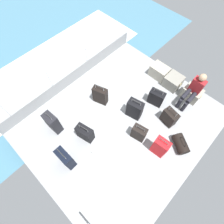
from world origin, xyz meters
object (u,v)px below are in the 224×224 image
(suitcase_4, at_px, (169,117))
(suitcase_8, at_px, (53,123))
(cargo_crate_1, at_px, (173,81))
(cargo_crate_2, at_px, (192,94))
(cargo_crate_0, at_px, (159,72))
(suitcase_1, at_px, (156,98))
(suitcase_5, at_px, (66,158))
(paper_cup, at_px, (93,151))
(suitcase_0, at_px, (160,147))
(passenger_seated, at_px, (194,90))
(duffel_bag, at_px, (181,144))
(suitcase_7, at_px, (135,109))
(suitcase_2, at_px, (85,133))
(suitcase_3, at_px, (139,133))
(suitcase_6, at_px, (100,95))

(suitcase_4, distance_m, suitcase_8, 3.19)
(cargo_crate_1, relative_size, cargo_crate_2, 0.95)
(cargo_crate_0, distance_m, suitcase_8, 3.67)
(suitcase_1, distance_m, suitcase_5, 3.03)
(paper_cup, bearing_deg, suitcase_0, 45.02)
(passenger_seated, bearing_deg, duffel_bag, -64.47)
(suitcase_4, xyz_separation_m, suitcase_7, (-0.85, -0.51, 0.07))
(cargo_crate_0, xyz_separation_m, suitcase_2, (-0.12, -3.13, 0.06))
(duffel_bag, bearing_deg, suitcase_0, -122.92)
(suitcase_1, distance_m, suitcase_8, 3.02)
(passenger_seated, relative_size, suitcase_3, 1.81)
(suitcase_6, relative_size, suitcase_8, 0.90)
(suitcase_4, bearing_deg, cargo_crate_2, 89.35)
(cargo_crate_0, height_order, suitcase_7, suitcase_7)
(suitcase_6, height_order, suitcase_7, suitcase_7)
(suitcase_7, bearing_deg, cargo_crate_1, 83.76)
(passenger_seated, distance_m, suitcase_1, 1.04)
(cargo_crate_2, height_order, paper_cup, cargo_crate_2)
(cargo_crate_1, xyz_separation_m, suitcase_7, (-0.18, -1.68, 0.13))
(suitcase_3, distance_m, paper_cup, 1.31)
(suitcase_8, xyz_separation_m, paper_cup, (1.26, 0.26, -0.31))
(suitcase_1, relative_size, suitcase_5, 0.80)
(suitcase_8, relative_size, paper_cup, 8.37)
(paper_cup, bearing_deg, suitcase_1, 84.69)
(cargo_crate_2, xyz_separation_m, suitcase_2, (-1.35, -3.12, 0.06))
(suitcase_4, bearing_deg, suitcase_1, 158.46)
(suitcase_7, distance_m, duffel_bag, 1.53)
(suitcase_1, height_order, suitcase_6, suitcase_6)
(suitcase_6, distance_m, suitcase_8, 1.54)
(suitcase_1, height_order, suitcase_5, suitcase_5)
(suitcase_0, xyz_separation_m, suitcase_4, (-0.32, 0.91, -0.09))
(suitcase_4, xyz_separation_m, suitcase_6, (-1.88, -0.85, 0.05))
(cargo_crate_1, bearing_deg, suitcase_7, -96.24)
(suitcase_4, bearing_deg, suitcase_7, -148.79)
(cargo_crate_2, height_order, passenger_seated, passenger_seated)
(suitcase_3, distance_m, duffel_bag, 1.13)
(suitcase_0, relative_size, suitcase_1, 1.23)
(suitcase_6, bearing_deg, cargo_crate_0, 71.87)
(suitcase_1, xyz_separation_m, paper_cup, (-0.22, -2.37, -0.21))
(suitcase_5, distance_m, suitcase_6, 2.01)
(suitcase_5, bearing_deg, duffel_bag, 52.15)
(suitcase_3, xyz_separation_m, suitcase_4, (0.31, 0.95, -0.00))
(passenger_seated, height_order, suitcase_1, passenger_seated)
(cargo_crate_2, bearing_deg, duffel_bag, -67.20)
(suitcase_0, xyz_separation_m, suitcase_6, (-2.21, 0.06, -0.04))
(suitcase_8, bearing_deg, suitcase_6, 80.41)
(cargo_crate_0, bearing_deg, paper_cup, -84.14)
(suitcase_0, distance_m, suitcase_4, 0.97)
(suitcase_5, xyz_separation_m, paper_cup, (0.28, 0.62, -0.28))
(cargo_crate_2, bearing_deg, cargo_crate_1, -179.85)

